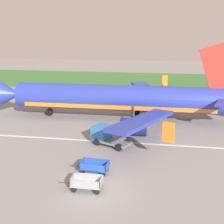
# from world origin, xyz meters

# --- Properties ---
(ground_plane) EXTENTS (220.00, 220.00, 0.00)m
(ground_plane) POSITION_xyz_m (0.00, 0.00, 0.00)
(ground_plane) COLOR gray
(grass_strip) EXTENTS (220.00, 28.00, 0.06)m
(grass_strip) POSITION_xyz_m (0.00, 55.64, 0.03)
(grass_strip) COLOR #3D7033
(grass_strip) RESTS_ON ground
(apron_stripe) EXTENTS (120.00, 0.36, 0.01)m
(apron_stripe) POSITION_xyz_m (0.00, 10.73, 0.01)
(apron_stripe) COLOR silver
(apron_stripe) RESTS_ON ground
(airplane) EXTENTS (37.50, 30.30, 11.34)m
(airplane) POSITION_xyz_m (0.02, 20.07, 3.05)
(airplane) COLOR #28389E
(airplane) RESTS_ON ground
(baggage_cart_nearest) EXTENTS (3.55, 1.41, 1.07)m
(baggage_cart_nearest) POSITION_xyz_m (-0.68, -0.04, 0.60)
(baggage_cart_nearest) COLOR gray
(baggage_cart_nearest) RESTS_ON ground
(baggage_cart_second_in_row) EXTENTS (3.60, 1.62, 1.07)m
(baggage_cart_second_in_row) POSITION_xyz_m (-0.72, 2.94, 0.60)
(baggage_cart_second_in_row) COLOR #234CB2
(baggage_cart_second_in_row) RESTS_ON ground
(service_truck_beside_carts) EXTENTS (4.77, 3.57, 2.10)m
(service_truck_beside_carts) POSITION_xyz_m (-1.04, 9.98, 1.10)
(service_truck_beside_carts) COLOR slate
(service_truck_beside_carts) RESTS_ON ground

